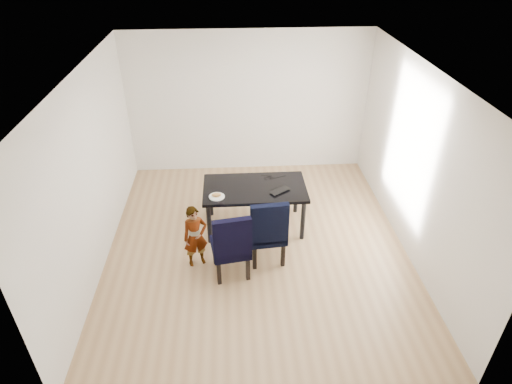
{
  "coord_description": "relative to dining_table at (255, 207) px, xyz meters",
  "views": [
    {
      "loc": [
        -0.34,
        -5.13,
        4.25
      ],
      "look_at": [
        0.0,
        0.2,
        0.85
      ],
      "focal_mm": 30.0,
      "sensor_mm": 36.0,
      "label": 1
    }
  ],
  "objects": [
    {
      "name": "wall_right",
      "position": [
        2.25,
        -0.5,
        0.98
      ],
      "size": [
        0.01,
        5.0,
        2.7
      ],
      "primitive_type": "cube",
      "color": "white",
      "rests_on": "ground"
    },
    {
      "name": "wall_back",
      "position": [
        0.0,
        2.0,
        0.98
      ],
      "size": [
        4.5,
        0.01,
        2.7
      ],
      "primitive_type": "cube",
      "color": "white",
      "rests_on": "ground"
    },
    {
      "name": "wall_front",
      "position": [
        0.0,
        -3.0,
        0.98
      ],
      "size": [
        4.5,
        0.01,
        2.7
      ],
      "primitive_type": "cube",
      "color": "white",
      "rests_on": "ground"
    },
    {
      "name": "floor",
      "position": [
        0.0,
        -0.5,
        -0.38
      ],
      "size": [
        4.5,
        5.0,
        0.01
      ],
      "primitive_type": "cube",
      "color": "tan",
      "rests_on": "ground"
    },
    {
      "name": "chair_left",
      "position": [
        -0.4,
        -1.05,
        0.15
      ],
      "size": [
        0.58,
        0.6,
        1.06
      ],
      "primitive_type": "cube",
      "rotation": [
        0.0,
        0.0,
        0.15
      ],
      "color": "black",
      "rests_on": "floor"
    },
    {
      "name": "sandwich",
      "position": [
        -0.59,
        -0.25,
        0.42
      ],
      "size": [
        0.16,
        0.09,
        0.06
      ],
      "primitive_type": "ellipsoid",
      "rotation": [
        0.0,
        0.0,
        -0.16
      ],
      "color": "#B37D3F",
      "rests_on": "plate"
    },
    {
      "name": "child",
      "position": [
        -0.89,
        -0.84,
        0.11
      ],
      "size": [
        0.41,
        0.34,
        0.97
      ],
      "primitive_type": "imported",
      "rotation": [
        0.0,
        0.0,
        0.35
      ],
      "color": "red",
      "rests_on": "floor"
    },
    {
      "name": "cable_tangle",
      "position": [
        0.24,
        0.26,
        0.38
      ],
      "size": [
        0.17,
        0.17,
        0.01
      ],
      "primitive_type": "torus",
      "rotation": [
        0.0,
        0.0,
        0.25
      ],
      "color": "black",
      "rests_on": "dining_table"
    },
    {
      "name": "laptop",
      "position": [
        0.35,
        -0.11,
        0.39
      ],
      "size": [
        0.39,
        0.36,
        0.03
      ],
      "primitive_type": "imported",
      "rotation": [
        0.0,
        0.0,
        3.74
      ],
      "color": "black",
      "rests_on": "dining_table"
    },
    {
      "name": "chair_right",
      "position": [
        0.12,
        -0.78,
        0.17
      ],
      "size": [
        0.57,
        0.59,
        1.08
      ],
      "primitive_type": "cube",
      "rotation": [
        0.0,
        0.0,
        0.09
      ],
      "color": "black",
      "rests_on": "floor"
    },
    {
      "name": "wall_left",
      "position": [
        -2.25,
        -0.5,
        0.98
      ],
      "size": [
        0.01,
        5.0,
        2.7
      ],
      "primitive_type": "cube",
      "color": "silver",
      "rests_on": "ground"
    },
    {
      "name": "plate",
      "position": [
        -0.59,
        -0.25,
        0.38
      ],
      "size": [
        0.28,
        0.28,
        0.01
      ],
      "primitive_type": "cylinder",
      "rotation": [
        0.0,
        0.0,
        -0.22
      ],
      "color": "white",
      "rests_on": "dining_table"
    },
    {
      "name": "ceiling",
      "position": [
        0.0,
        -0.5,
        2.33
      ],
      "size": [
        4.5,
        5.0,
        0.01
      ],
      "primitive_type": "cube",
      "color": "white",
      "rests_on": "wall_back"
    },
    {
      "name": "dining_table",
      "position": [
        0.0,
        0.0,
        0.0
      ],
      "size": [
        1.6,
        0.9,
        0.75
      ],
      "primitive_type": "cube",
      "color": "black",
      "rests_on": "floor"
    }
  ]
}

